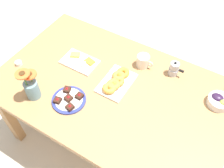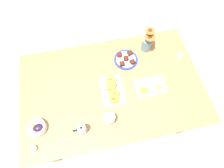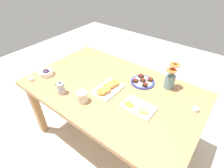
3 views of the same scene
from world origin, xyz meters
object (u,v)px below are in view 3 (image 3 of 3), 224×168
at_px(dining_table, 112,94).
at_px(moka_pot, 61,88).
at_px(coffee_mug, 82,97).
at_px(grape_bowl, 46,72).
at_px(dessert_plate, 143,82).
at_px(jam_cup_honey, 196,109).
at_px(jam_cup_berry, 31,79).
at_px(flower_vase, 170,80).
at_px(cheese_platter, 138,107).
at_px(croissant_platter, 108,88).

height_order(dining_table, moka_pot, moka_pot).
distance_m(coffee_mug, grape_bowl, 0.57).
height_order(grape_bowl, dessert_plate, grape_bowl).
bearing_deg(jam_cup_honey, coffee_mug, 30.45).
relative_size(jam_cup_berry, flower_vase, 0.20).
relative_size(dining_table, grape_bowl, 10.90).
bearing_deg(cheese_platter, jam_cup_berry, 16.79).
bearing_deg(coffee_mug, jam_cup_honey, -149.55).
height_order(dessert_plate, flower_vase, flower_vase).
xyz_separation_m(cheese_platter, jam_cup_honey, (-0.37, -0.25, 0.01)).
height_order(cheese_platter, dessert_plate, dessert_plate).
bearing_deg(jam_cup_honey, grape_bowl, 16.77).
bearing_deg(coffee_mug, jam_cup_berry, 9.09).
height_order(flower_vase, moka_pot, flower_vase).
height_order(croissant_platter, dessert_plate, dessert_plate).
bearing_deg(dessert_plate, croissant_platter, 55.72).
bearing_deg(cheese_platter, dining_table, -14.34).
bearing_deg(jam_cup_honey, dessert_plate, -7.74).
distance_m(coffee_mug, moka_pot, 0.22).
bearing_deg(dessert_plate, coffee_mug, 62.91).
bearing_deg(croissant_platter, moka_pot, 43.73).
height_order(cheese_platter, flower_vase, flower_vase).
xyz_separation_m(coffee_mug, dessert_plate, (-0.27, -0.53, -0.04)).
xyz_separation_m(coffee_mug, moka_pot, (0.22, 0.04, 0.00)).
relative_size(grape_bowl, croissant_platter, 0.51).
height_order(dining_table, flower_vase, flower_vase).
distance_m(croissant_platter, flower_vase, 0.56).
distance_m(dining_table, coffee_mug, 0.33).
height_order(coffee_mug, grape_bowl, coffee_mug).
relative_size(coffee_mug, jam_cup_honey, 2.63).
distance_m(coffee_mug, croissant_platter, 0.26).
bearing_deg(dessert_plate, dining_table, 51.90).
relative_size(cheese_platter, dessert_plate, 1.16).
bearing_deg(jam_cup_honey, dining_table, 13.48).
bearing_deg(cheese_platter, moka_pot, 21.42).
bearing_deg(coffee_mug, grape_bowl, -5.33).
height_order(coffee_mug, croissant_platter, coffee_mug).
bearing_deg(dining_table, jam_cup_berry, 29.52).
bearing_deg(croissant_platter, dessert_plate, -124.28).
relative_size(flower_vase, moka_pot, 2.04).
bearing_deg(grape_bowl, croissant_platter, -163.31).
bearing_deg(jam_cup_honey, croissant_platter, 16.84).
distance_m(grape_bowl, cheese_platter, 0.99).
xyz_separation_m(grape_bowl, moka_pot, (-0.35, 0.09, 0.02)).
bearing_deg(jam_cup_honey, flower_vase, -27.98).
bearing_deg(dining_table, coffee_mug, 73.77).
relative_size(coffee_mug, dessert_plate, 0.56).
xyz_separation_m(croissant_platter, dessert_plate, (-0.19, -0.28, -0.01)).
bearing_deg(cheese_platter, dessert_plate, -66.29).
relative_size(dining_table, jam_cup_honey, 33.33).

